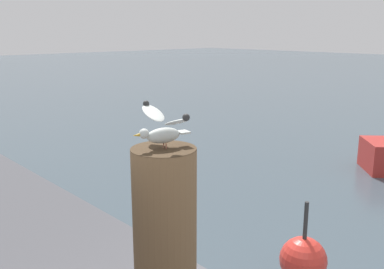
# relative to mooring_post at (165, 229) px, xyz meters

# --- Properties ---
(mooring_post) EXTENTS (0.43, 0.43, 1.13)m
(mooring_post) POSITION_rel_mooring_post_xyz_m (0.00, 0.00, 0.00)
(mooring_post) COLOR #4C3823
(mooring_post) RESTS_ON harbor_quay
(seagull) EXTENTS (0.59, 0.39, 0.27)m
(seagull) POSITION_rel_mooring_post_xyz_m (-0.00, -0.00, 0.69)
(seagull) COLOR tan
(seagull) RESTS_ON mooring_post
(channel_buoy) EXTENTS (0.56, 0.56, 1.33)m
(channel_buoy) POSITION_rel_mooring_post_xyz_m (-0.41, 2.44, -1.46)
(channel_buoy) COLOR red
(channel_buoy) RESTS_ON ground_plane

